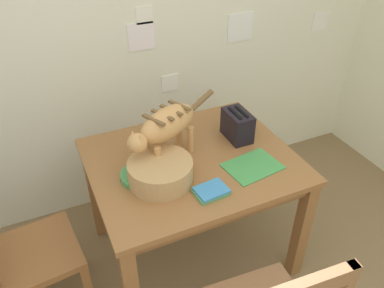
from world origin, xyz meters
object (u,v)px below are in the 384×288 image
saucer_bowl (141,175)px  wooden_chair_near (26,254)px  wicker_basket (160,171)px  toaster (237,125)px  coffee_mug (140,167)px  cat (166,126)px  book_stack (211,191)px  dining_table (192,172)px  magazine (253,166)px

saucer_bowl → wooden_chair_near: wooden_chair_near is taller
wicker_basket → toaster: size_ratio=1.65×
coffee_mug → toaster: bearing=10.6°
toaster → cat: bearing=-175.8°
book_stack → wooden_chair_near: 0.99m
dining_table → magazine: bearing=-36.4°
saucer_bowl → wicker_basket: bearing=-37.5°
wooden_chair_near → cat: bearing=90.2°
saucer_bowl → toaster: (0.64, 0.12, 0.07)m
dining_table → saucer_bowl: bearing=-173.3°
book_stack → wooden_chair_near: wooden_chair_near is taller
toaster → coffee_mug: bearing=-169.4°
dining_table → wicker_basket: wicker_basket is taller
coffee_mug → cat: bearing=25.6°
book_stack → dining_table: bearing=84.2°
coffee_mug → wicker_basket: wicker_basket is taller
wicker_basket → toaster: (0.55, 0.19, 0.02)m
wooden_chair_near → saucer_bowl: bearing=84.1°
dining_table → coffee_mug: 0.35m
dining_table → saucer_bowl: saucer_bowl is taller
dining_table → toaster: bearing=14.1°
wicker_basket → dining_table: bearing=24.9°
magazine → coffee_mug: bearing=156.6°
saucer_bowl → wooden_chair_near: bearing=179.9°
saucer_bowl → dining_table: bearing=6.7°
dining_table → magazine: magazine is taller
book_stack → wicker_basket: size_ratio=0.50×
cat → saucer_bowl: 0.29m
dining_table → wicker_basket: size_ratio=3.37×
magazine → book_stack: (-0.30, -0.10, 0.01)m
magazine → wicker_basket: wicker_basket is taller
saucer_bowl → coffee_mug: size_ratio=1.71×
wicker_basket → wooden_chair_near: (-0.72, 0.07, -0.35)m
book_stack → wooden_chair_near: (-0.91, 0.26, -0.31)m
toaster → wicker_basket: bearing=-161.4°
coffee_mug → wicker_basket: bearing=-38.7°
magazine → book_stack: bearing=-169.5°
magazine → wooden_chair_near: (-1.21, 0.16, -0.29)m
book_stack → toaster: size_ratio=0.83×
dining_table → wicker_basket: 0.29m
toaster → magazine: bearing=-102.2°
cat → wicker_basket: (-0.10, -0.15, -0.16)m
saucer_bowl → magazine: bearing=-15.6°
dining_table → cat: bearing=158.7°
saucer_bowl → wicker_basket: (0.09, -0.07, 0.05)m
dining_table → coffee_mug: size_ratio=9.14×
wooden_chair_near → coffee_mug: bearing=84.1°
saucer_bowl → magazine: saucer_bowl is taller
wooden_chair_near → dining_table: bearing=86.4°
cat → book_stack: size_ratio=3.52×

